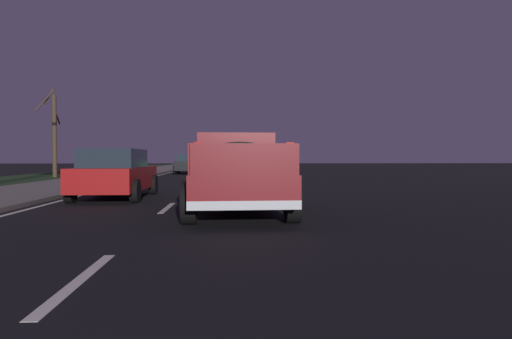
# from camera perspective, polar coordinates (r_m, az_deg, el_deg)

# --- Properties ---
(ground) EXTENTS (144.00, 144.00, 0.00)m
(ground) POSITION_cam_1_polar(r_m,az_deg,el_deg) (27.23, -6.79, -1.18)
(ground) COLOR black
(sidewalk_shoulder) EXTENTS (108.00, 4.00, 0.12)m
(sidewalk_shoulder) POSITION_cam_1_polar(r_m,az_deg,el_deg) (28.13, -18.46, -1.04)
(sidewalk_shoulder) COLOR slate
(sidewalk_shoulder) RESTS_ON ground
(grass_verge) EXTENTS (108.00, 6.00, 0.01)m
(grass_verge) POSITION_cam_1_polar(r_m,az_deg,el_deg) (29.82, -27.78, -1.10)
(grass_verge) COLOR #1E3819
(grass_verge) RESTS_ON ground
(lane_markings) EXTENTS (108.00, 3.54, 0.01)m
(lane_markings) POSITION_cam_1_polar(r_m,az_deg,el_deg) (29.66, -11.47, -0.97)
(lane_markings) COLOR silver
(lane_markings) RESTS_ON ground
(pickup_truck) EXTENTS (5.48, 2.39, 1.87)m
(pickup_truck) POSITION_cam_1_polar(r_m,az_deg,el_deg) (10.56, -2.46, -0.11)
(pickup_truck) COLOR maroon
(pickup_truck) RESTS_ON ground
(sedan_black) EXTENTS (4.43, 2.07, 1.54)m
(sedan_black) POSITION_cam_1_polar(r_m,az_deg,el_deg) (35.88, -8.57, 0.72)
(sedan_black) COLOR black
(sedan_black) RESTS_ON ground
(sedan_red) EXTENTS (4.41, 2.04, 1.54)m
(sedan_red) POSITION_cam_1_polar(r_m,az_deg,el_deg) (14.78, -17.30, -0.47)
(sedan_red) COLOR maroon
(sedan_red) RESTS_ON ground
(sedan_green) EXTENTS (4.44, 2.09, 1.54)m
(sedan_green) POSITION_cam_1_polar(r_m,az_deg,el_deg) (35.99, -2.80, 0.74)
(sedan_green) COLOR #14592D
(sedan_green) RESTS_ON ground
(bare_tree_far) EXTENTS (1.49, 1.29, 5.85)m
(bare_tree_far) POSITION_cam_1_polar(r_m,az_deg,el_deg) (32.21, -24.14, 4.28)
(bare_tree_far) COLOR #423323
(bare_tree_far) RESTS_ON ground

